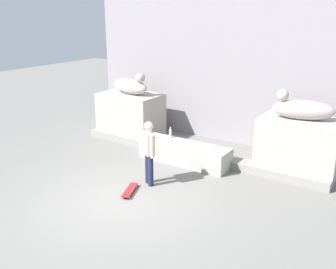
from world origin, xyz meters
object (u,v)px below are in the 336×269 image
skateboard (130,190)px  statue_reclining_right (302,109)px  skater (149,150)px  statue_reclining_left (131,86)px  bottle_red (152,135)px  bottle_clear (170,133)px

skateboard → statue_reclining_right: bearing=-61.5°
statue_reclining_right → skater: 4.20m
skater → statue_reclining_left: bearing=-12.6°
skater → bottle_red: bearing=-23.5°
statue_reclining_right → bottle_clear: size_ratio=5.13×
skater → skateboard: size_ratio=2.04×
statue_reclining_right → bottle_red: size_ratio=6.32×
bottle_red → bottle_clear: bearing=44.6°
skater → skateboard: bearing=112.6°
skater → statue_reclining_right: bearing=-102.1°
statue_reclining_left → statue_reclining_right: size_ratio=0.99×
statue_reclining_right → skateboard: 4.97m
statue_reclining_left → statue_reclining_right: same height
statue_reclining_right → skateboard: (-3.00, -3.58, -1.71)m
skater → bottle_red: size_ratio=6.25×
statue_reclining_left → bottle_red: 2.53m
skater → bottle_clear: size_ratio=5.07×
bottle_clear → bottle_red: (-0.41, -0.40, -0.03)m
statue_reclining_right → skater: size_ratio=1.01×
statue_reclining_right → bottle_clear: bearing=0.9°
statue_reclining_left → skater: bearing=-35.1°
skateboard → bottle_red: size_ratio=3.06×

